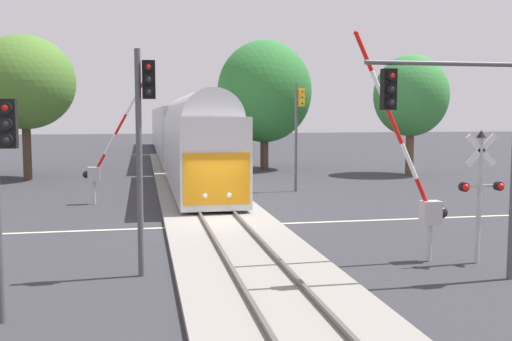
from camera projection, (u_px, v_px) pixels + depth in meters
The scene contains 14 objects.
ground_plane at pixel (222, 226), 22.85m from camera, with size 220.00×220.00×0.00m, color #333338.
road_centre_stripe at pixel (222, 226), 22.85m from camera, with size 44.00×0.20×0.01m.
railway_track at pixel (222, 223), 22.84m from camera, with size 4.40×80.00×0.32m.
commuter_train at pixel (176, 132), 52.45m from camera, with size 3.04×62.26×5.16m.
crossing_gate_near at pixel (422, 191), 17.11m from camera, with size 3.00×0.40×6.65m.
crossing_signal_mast at pixel (480, 183), 16.87m from camera, with size 1.36×0.44×3.88m.
crossing_gate_far at pixel (100, 162), 28.20m from camera, with size 3.22×0.40×6.31m.
traffic_signal_near_left at pixel (2, 164), 11.92m from camera, with size 0.53×0.38×4.94m.
traffic_signal_far_side at pixel (299, 119), 32.63m from camera, with size 0.53×0.38×6.06m.
traffic_signal_median at pixel (144, 126), 15.39m from camera, with size 0.53×0.38×6.03m.
traffic_signal_near_right at pixel (476, 111), 14.81m from camera, with size 4.59×0.38×5.84m.
oak_behind_train at pixel (25, 83), 38.28m from camera, with size 6.50×6.50×9.48m.
elm_centre_background at pixel (264, 92), 45.73m from camera, with size 7.35×7.35×10.05m.
maple_right_background at pixel (411, 96), 41.73m from camera, with size 5.30×5.30×8.55m.
Camera 1 is at (-2.99, -22.38, 4.34)m, focal length 41.19 mm.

